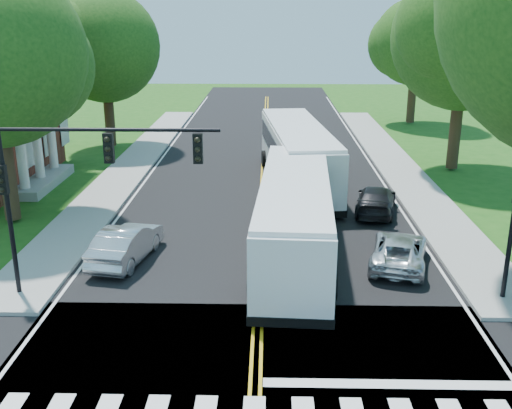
{
  "coord_description": "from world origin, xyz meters",
  "views": [
    {
      "loc": [
        0.33,
        -11.87,
        9.25
      ],
      "look_at": [
        -0.16,
        9.39,
        2.4
      ],
      "focal_mm": 42.0,
      "sensor_mm": 36.0,
      "label": 1
    }
  ],
  "objects_px": {
    "suv": "(399,250)",
    "dark_sedan": "(376,200)",
    "bus_follow": "(297,154)",
    "bus_lead": "(295,216)",
    "hatchback": "(126,243)",
    "signal_nw": "(75,173)"
  },
  "relations": [
    {
      "from": "suv",
      "to": "dark_sedan",
      "type": "height_order",
      "value": "dark_sedan"
    },
    {
      "from": "bus_follow",
      "to": "dark_sedan",
      "type": "relative_size",
      "value": 2.97
    },
    {
      "from": "bus_lead",
      "to": "hatchback",
      "type": "bearing_deg",
      "value": 9.1
    },
    {
      "from": "signal_nw",
      "to": "dark_sedan",
      "type": "xyz_separation_m",
      "value": [
        11.33,
        9.25,
        -3.73
      ]
    },
    {
      "from": "signal_nw",
      "to": "dark_sedan",
      "type": "bearing_deg",
      "value": 39.24
    },
    {
      "from": "signal_nw",
      "to": "bus_lead",
      "type": "bearing_deg",
      "value": 27.89
    },
    {
      "from": "bus_follow",
      "to": "hatchback",
      "type": "height_order",
      "value": "bus_follow"
    },
    {
      "from": "hatchback",
      "to": "dark_sedan",
      "type": "relative_size",
      "value": 0.98
    },
    {
      "from": "bus_lead",
      "to": "hatchback",
      "type": "distance_m",
      "value": 6.63
    },
    {
      "from": "suv",
      "to": "dark_sedan",
      "type": "xyz_separation_m",
      "value": [
        0.19,
        6.31,
        0.05
      ]
    },
    {
      "from": "dark_sedan",
      "to": "hatchback",
      "type": "bearing_deg",
      "value": 42.54
    },
    {
      "from": "suv",
      "to": "dark_sedan",
      "type": "distance_m",
      "value": 6.31
    },
    {
      "from": "bus_lead",
      "to": "dark_sedan",
      "type": "bearing_deg",
      "value": -124.08
    },
    {
      "from": "bus_lead",
      "to": "dark_sedan",
      "type": "xyz_separation_m",
      "value": [
        4.15,
        5.45,
        -1.03
      ]
    },
    {
      "from": "hatchback",
      "to": "dark_sedan",
      "type": "bearing_deg",
      "value": -139.85
    },
    {
      "from": "signal_nw",
      "to": "bus_lead",
      "type": "xyz_separation_m",
      "value": [
        7.19,
        3.8,
        -2.7
      ]
    },
    {
      "from": "suv",
      "to": "dark_sedan",
      "type": "bearing_deg",
      "value": -76.75
    },
    {
      "from": "signal_nw",
      "to": "hatchback",
      "type": "distance_m",
      "value": 4.85
    },
    {
      "from": "bus_follow",
      "to": "dark_sedan",
      "type": "distance_m",
      "value": 6.14
    },
    {
      "from": "bus_lead",
      "to": "dark_sedan",
      "type": "height_order",
      "value": "bus_lead"
    },
    {
      "from": "bus_lead",
      "to": "dark_sedan",
      "type": "relative_size",
      "value": 2.81
    },
    {
      "from": "signal_nw",
      "to": "dark_sedan",
      "type": "distance_m",
      "value": 15.1
    }
  ]
}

